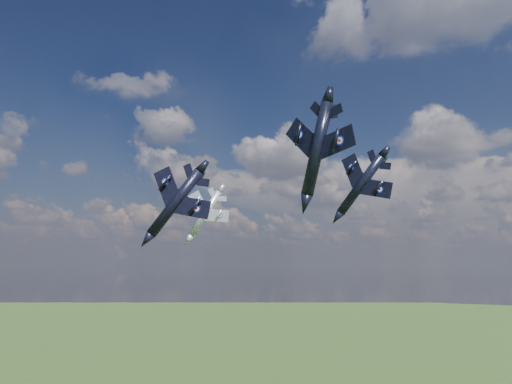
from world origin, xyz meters
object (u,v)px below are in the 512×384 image
Objects in this scene: jet_lead_navy at (175,203)px; jet_right_navy at (317,149)px; jet_high_navy at (361,185)px; jet_left_silver at (205,213)px.

jet_right_navy is at bearing -30.55° from jet_lead_navy.
jet_high_navy is at bearing 108.92° from jet_right_navy.
jet_left_silver is (-12.77, 22.31, 1.15)m from jet_lead_navy.
jet_left_silver is at bearing 101.04° from jet_lead_navy.
jet_right_navy is 1.03× the size of jet_high_navy.
jet_high_navy is (-2.49, 18.63, -1.13)m from jet_right_navy.
jet_high_navy reaches higher than jet_right_navy.
jet_high_navy is (22.52, 13.41, 2.37)m from jet_lead_navy.
jet_left_silver is at bearing 155.22° from jet_right_navy.
jet_lead_navy is at bearing -145.63° from jet_high_navy.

